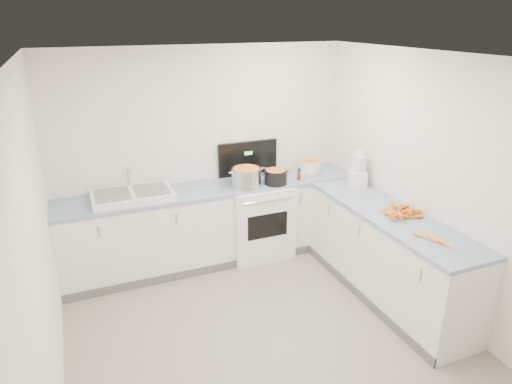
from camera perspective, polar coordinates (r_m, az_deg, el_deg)
name	(u,v)px	position (r m, az deg, el deg)	size (l,w,h in m)	color
floor	(272,345)	(4.37, 1.96, -18.53)	(3.50, 4.00, 0.00)	gray
ceiling	(276,59)	(3.37, 2.51, 16.26)	(3.50, 4.00, 0.00)	silver
wall_back	(204,155)	(5.46, -6.54, 4.68)	(3.50, 2.50, 0.00)	silver
wall_left	(37,261)	(3.43, -25.73, -7.74)	(4.00, 2.50, 0.00)	silver
wall_right	(442,190)	(4.65, 22.22, 0.23)	(4.00, 2.50, 0.00)	silver
counter_back	(214,224)	(5.47, -5.32, -4.00)	(3.50, 0.62, 0.94)	white
counter_right	(387,254)	(4.98, 16.10, -7.49)	(0.62, 2.20, 0.94)	white
stove	(257,217)	(5.62, 0.08, -3.13)	(0.76, 0.65, 1.36)	white
sink	(132,195)	(5.11, -15.19, -0.36)	(0.86, 0.52, 0.31)	white
steel_pot	(246,178)	(5.24, -1.22, 1.70)	(0.34, 0.34, 0.25)	silver
black_pot	(276,178)	(5.35, 2.48, 1.79)	(0.26, 0.26, 0.19)	black
wooden_spoon	(276,169)	(5.32, 2.49, 2.85)	(0.01, 0.01, 0.35)	#AD7A47
mixing_bowl	(310,166)	(5.85, 6.73, 3.28)	(0.28, 0.28, 0.13)	white
extract_bottle	(299,175)	(5.50, 5.42, 2.12)	(0.05, 0.05, 0.12)	#593319
spice_jar	(302,177)	(5.49, 5.82, 1.84)	(0.05, 0.05, 0.08)	#E5B266
food_processor	(358,171)	(5.41, 12.60, 2.61)	(0.28, 0.30, 0.40)	white
carrot_pile	(402,212)	(4.75, 17.81, -2.35)	(0.44, 0.35, 0.09)	orange
peeled_carrots	(435,240)	(4.30, 21.48, -5.57)	(0.14, 0.36, 0.04)	orange
peelings	(111,193)	(5.10, -17.63, -0.18)	(0.23, 0.23, 0.01)	tan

